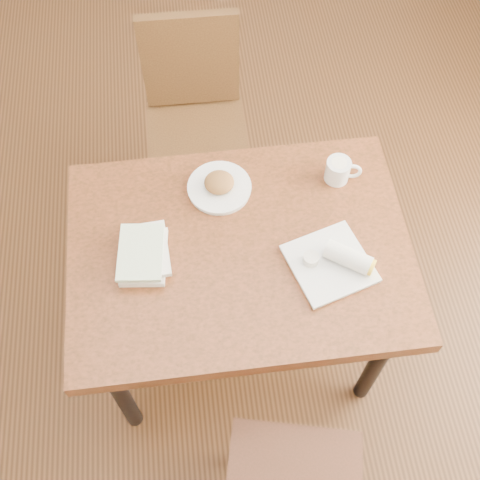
{
  "coord_description": "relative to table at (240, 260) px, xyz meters",
  "views": [
    {
      "loc": [
        -0.12,
        -0.99,
        2.47
      ],
      "look_at": [
        0.0,
        0.0,
        0.8
      ],
      "focal_mm": 45.0,
      "sensor_mm": 36.0,
      "label": 1
    }
  ],
  "objects": [
    {
      "name": "table",
      "position": [
        0.0,
        0.0,
        0.0
      ],
      "size": [
        1.13,
        0.83,
        0.75
      ],
      "color": "brown",
      "rests_on": "ground"
    },
    {
      "name": "ground",
      "position": [
        0.0,
        0.0,
        -0.67
      ],
      "size": [
        4.0,
        5.0,
        0.01
      ],
      "primitive_type": "cube",
      "color": "#472814",
      "rests_on": "ground"
    },
    {
      "name": "plate_burrito",
      "position": [
        0.3,
        -0.1,
        0.11
      ],
      "size": [
        0.31,
        0.31,
        0.08
      ],
      "color": "white",
      "rests_on": "table"
    },
    {
      "name": "chair_far",
      "position": [
        -0.09,
        0.81,
        -0.12
      ],
      "size": [
        0.43,
        0.43,
        0.95
      ],
      "color": "#4E3116",
      "rests_on": "ground"
    },
    {
      "name": "coffee_mug",
      "position": [
        0.38,
        0.24,
        0.13
      ],
      "size": [
        0.13,
        0.09,
        0.09
      ],
      "color": "white",
      "rests_on": "table"
    },
    {
      "name": "room_walls",
      "position": [
        0.0,
        0.0,
        0.97
      ],
      "size": [
        4.02,
        5.02,
        2.8
      ],
      "color": "beige",
      "rests_on": "ground"
    },
    {
      "name": "book_stack",
      "position": [
        -0.31,
        0.0,
        0.11
      ],
      "size": [
        0.18,
        0.23,
        0.06
      ],
      "color": "white",
      "rests_on": "table"
    },
    {
      "name": "plate_scone",
      "position": [
        -0.04,
        0.24,
        0.11
      ],
      "size": [
        0.22,
        0.22,
        0.07
      ],
      "color": "white",
      "rests_on": "table"
    }
  ]
}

